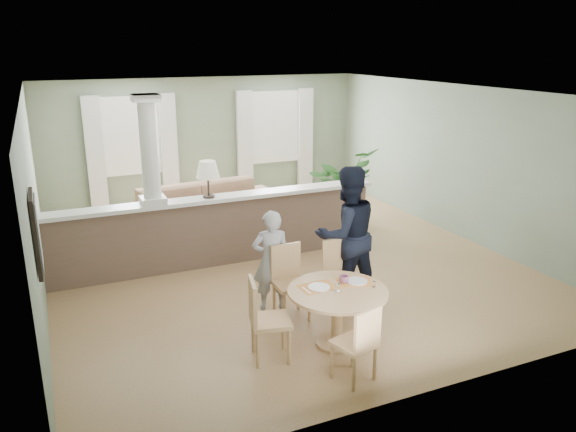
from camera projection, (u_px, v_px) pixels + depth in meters
name	position (u px, v px, depth m)	size (l,w,h in m)	color
ground	(277.00, 259.00, 9.19)	(8.00, 8.00, 0.00)	tan
room_shell	(260.00, 143.00, 9.20)	(7.02, 8.02, 2.71)	gray
pony_wall	(214.00, 222.00, 8.78)	(5.32, 0.38, 2.70)	brown
sofa	(205.00, 210.00, 10.39)	(2.96, 1.16, 0.87)	#9C7655
houseplant	(341.00, 186.00, 10.90)	(1.31, 1.14, 1.46)	#2F6428
dining_table	(338.00, 301.00, 6.43)	(1.15, 1.15, 0.79)	tan
chair_far_boy	(289.00, 278.00, 7.15)	(0.43, 0.43, 0.94)	tan
chair_far_man	(340.00, 272.00, 7.33)	(0.47, 0.47, 0.94)	tan
chair_near	(359.00, 341.00, 5.72)	(0.48, 0.48, 0.86)	tan
chair_side	(264.00, 316.00, 6.13)	(0.51, 0.51, 0.95)	tan
child_person	(271.00, 261.00, 7.27)	(0.50, 0.33, 1.36)	#9C9CA1
man_person	(347.00, 234.00, 7.50)	(0.91, 0.71, 1.87)	black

